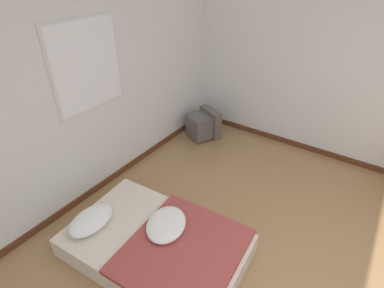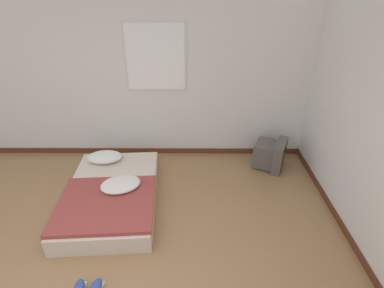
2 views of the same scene
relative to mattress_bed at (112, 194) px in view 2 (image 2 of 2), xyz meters
name	(u,v)px [view 2 (image 2 of 2)]	position (x,y,z in m)	size (l,w,h in m)	color
wall_back	(133,80)	(0.16, 1.34, 1.14)	(7.89, 0.08, 2.60)	silver
mattress_bed	(112,194)	(0.00, 0.00, 0.00)	(1.27, 1.87, 0.38)	beige
crt_tv	(271,154)	(2.32, 0.90, 0.08)	(0.59, 0.58, 0.47)	#56514C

